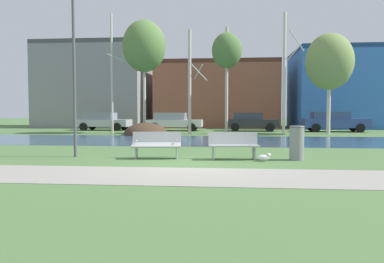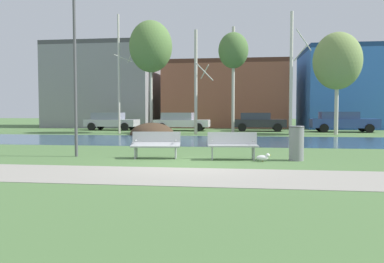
{
  "view_description": "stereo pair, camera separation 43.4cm",
  "coord_description": "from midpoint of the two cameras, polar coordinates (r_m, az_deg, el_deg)",
  "views": [
    {
      "loc": [
        1.09,
        -10.92,
        1.54
      ],
      "look_at": [
        -0.18,
        2.11,
        0.85
      ],
      "focal_mm": 35.48,
      "sensor_mm": 36.0,
      "label": 1
    },
    {
      "loc": [
        1.52,
        -10.87,
        1.54
      ],
      "look_at": [
        -0.18,
        2.11,
        0.85
      ],
      "focal_mm": 35.48,
      "sensor_mm": 36.0,
      "label": 2
    }
  ],
  "objects": [
    {
      "name": "bench_right",
      "position": [
        12.23,
        7.14,
        -2.01
      ],
      "size": [
        1.65,
        0.74,
        0.87
      ],
      "color": "#9EA0A3",
      "rests_on": "ground"
    },
    {
      "name": "ground_plane",
      "position": [
        20.99,
        3.87,
        -1.19
      ],
      "size": [
        120.0,
        120.0,
        0.0
      ],
      "primitive_type": "plane",
      "color": "#4C703D"
    },
    {
      "name": "seagull",
      "position": [
        11.87,
        11.65,
        -3.86
      ],
      "size": [
        0.46,
        0.17,
        0.26
      ],
      "color": "white",
      "rests_on": "ground"
    },
    {
      "name": "parked_van_nearest_silver",
      "position": [
        31.99,
        -11.71,
        1.58
      ],
      "size": [
        4.26,
        2.17,
        1.45
      ],
      "color": "#B2B5BC",
      "rests_on": "ground"
    },
    {
      "name": "building_brick_low",
      "position": [
        38.64,
        5.41,
        5.46
      ],
      "size": [
        11.72,
        7.93,
        6.38
      ],
      "color": "brown",
      "rests_on": "ground"
    },
    {
      "name": "river_band",
      "position": [
        20.14,
        3.71,
        -1.35
      ],
      "size": [
        80.0,
        7.32,
        0.01
      ],
      "primitive_type": "cube",
      "color": "#33516B",
      "rests_on": "ground"
    },
    {
      "name": "birch_far_left",
      "position": [
        27.06,
        -10.44,
        8.57
      ],
      "size": [
        1.28,
        2.15,
        8.24
      ],
      "color": "beige",
      "rests_on": "ground"
    },
    {
      "name": "birch_left",
      "position": [
        27.46,
        -5.75,
        12.56
      ],
      "size": [
        3.02,
        3.02,
        7.93
      ],
      "color": "beige",
      "rests_on": "ground"
    },
    {
      "name": "soil_mound",
      "position": [
        25.48,
        -5.53,
        -0.45
      ],
      "size": [
        2.92,
        3.4,
        1.58
      ],
      "primitive_type": "ellipsoid",
      "color": "#423021",
      "rests_on": "ground"
    },
    {
      "name": "parked_sedan_second_white",
      "position": [
        30.35,
        -1.3,
        1.56
      ],
      "size": [
        4.4,
        2.06,
        1.45
      ],
      "color": "silver",
      "rests_on": "ground"
    },
    {
      "name": "building_blue_store",
      "position": [
        39.19,
        25.09,
        5.84
      ],
      "size": [
        11.66,
        8.26,
        7.31
      ],
      "color": "#3870C6",
      "rests_on": "ground"
    },
    {
      "name": "paved_path_strip",
      "position": [
        9.12,
        -0.91,
        -6.68
      ],
      "size": [
        60.0,
        2.55,
        0.01
      ],
      "primitive_type": "cube",
      "color": "gray",
      "rests_on": "ground"
    },
    {
      "name": "trash_bin",
      "position": [
        12.39,
        16.4,
        -1.63
      ],
      "size": [
        0.48,
        0.48,
        1.09
      ],
      "color": "gray",
      "rests_on": "ground"
    },
    {
      "name": "birch_center",
      "position": [
        27.09,
        6.7,
        11.89
      ],
      "size": [
        2.08,
        2.08,
        7.42
      ],
      "color": "#BCB7A8",
      "rests_on": "ground"
    },
    {
      "name": "birch_center_left",
      "position": [
        25.68,
        1.14,
        7.49
      ],
      "size": [
        1.31,
        2.07,
        7.0
      ],
      "color": "#BCB7A8",
      "rests_on": "ground"
    },
    {
      "name": "parked_wagon_fourth_blue",
      "position": [
        30.55,
        22.06,
        1.42
      ],
      "size": [
        4.8,
        2.02,
        1.52
      ],
      "color": "#2D4793",
      "rests_on": "ground"
    },
    {
      "name": "streetlamp",
      "position": [
        13.65,
        -16.35,
        12.75
      ],
      "size": [
        0.32,
        0.32,
        5.88
      ],
      "color": "#4C4C51",
      "rests_on": "ground"
    },
    {
      "name": "birch_center_right",
      "position": [
        26.19,
        15.22,
        8.61
      ],
      "size": [
        1.37,
        2.26,
        8.1
      ],
      "color": "beige",
      "rests_on": "ground"
    },
    {
      "name": "parked_hatch_third_dark",
      "position": [
        30.13,
        10.35,
        1.5
      ],
      "size": [
        4.06,
        2.05,
        1.44
      ],
      "color": "#282B30",
      "rests_on": "ground"
    },
    {
      "name": "building_grey_warehouse",
      "position": [
        39.83,
        -12.35,
        6.59
      ],
      "size": [
        10.18,
        8.43,
        8.12
      ],
      "color": "gray",
      "rests_on": "ground"
    },
    {
      "name": "bench_left",
      "position": [
        12.5,
        -4.46,
        -1.89
      ],
      "size": [
        1.65,
        0.74,
        0.87
      ],
      "color": "#9EA0A3",
      "rests_on": "ground"
    },
    {
      "name": "birch_right",
      "position": [
        27.28,
        21.44,
        9.8
      ],
      "size": [
        3.15,
        3.15,
        6.76
      ],
      "color": "beige",
      "rests_on": "ground"
    }
  ]
}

